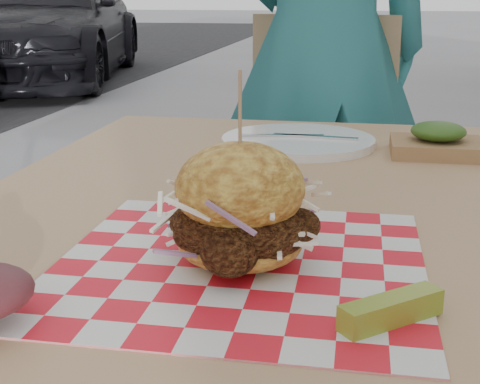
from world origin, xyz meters
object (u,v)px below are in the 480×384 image
(diner, at_px, (323,47))
(car_dark, at_px, (45,24))
(patio_chair, at_px, (323,160))
(patio_table, at_px, (269,268))
(sandwich, at_px, (240,212))

(diner, height_order, car_dark, diner)
(diner, bearing_deg, patio_chair, 136.35)
(car_dark, distance_m, patio_table, 7.75)
(car_dark, height_order, patio_table, car_dark)
(diner, relative_size, patio_table, 1.45)
(patio_table, bearing_deg, diner, 90.12)
(car_dark, relative_size, patio_chair, 4.75)
(car_dark, xyz_separation_m, sandwich, (3.61, -7.03, 0.15))
(patio_table, relative_size, sandwich, 6.33)
(sandwich, bearing_deg, car_dark, 117.20)
(patio_table, bearing_deg, patio_chair, 89.45)
(car_dark, distance_m, patio_chair, 6.82)
(patio_table, distance_m, patio_chair, 1.08)
(patio_table, height_order, patio_chair, patio_chair)
(car_dark, bearing_deg, patio_chair, -69.79)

